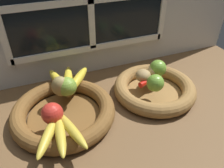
# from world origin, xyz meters

# --- Properties ---
(ground_plane) EXTENTS (1.40, 0.90, 0.03)m
(ground_plane) POSITION_xyz_m (0.00, 0.00, -0.01)
(ground_plane) COLOR brown
(back_wall) EXTENTS (1.40, 0.05, 0.55)m
(back_wall) POSITION_xyz_m (0.00, 0.30, 0.28)
(back_wall) COLOR silver
(back_wall) RESTS_ON ground_plane
(fruit_bowl_left) EXTENTS (0.35, 0.35, 0.05)m
(fruit_bowl_left) POSITION_xyz_m (-0.18, 0.04, 0.02)
(fruit_bowl_left) COLOR brown
(fruit_bowl_left) RESTS_ON ground_plane
(fruit_bowl_right) EXTENTS (0.31, 0.31, 0.05)m
(fruit_bowl_right) POSITION_xyz_m (0.17, 0.04, 0.02)
(fruit_bowl_right) COLOR olive
(fruit_bowl_right) RESTS_ON ground_plane
(apple_green_back) EXTENTS (0.07, 0.07, 0.07)m
(apple_green_back) POSITION_xyz_m (-0.15, 0.09, 0.09)
(apple_green_back) COLOR #7AA338
(apple_green_back) RESTS_ON fruit_bowl_left
(apple_red_front) EXTENTS (0.07, 0.07, 0.07)m
(apple_red_front) POSITION_xyz_m (-0.22, -0.02, 0.09)
(apple_red_front) COLOR red
(apple_red_front) RESTS_ON fruit_bowl_left
(pear_brown) EXTENTS (0.07, 0.06, 0.07)m
(pear_brown) POSITION_xyz_m (-0.17, 0.10, 0.09)
(pear_brown) COLOR olive
(pear_brown) RESTS_ON fruit_bowl_left
(banana_bunch_front) EXTENTS (0.15, 0.18, 0.03)m
(banana_bunch_front) POSITION_xyz_m (-0.21, -0.08, 0.07)
(banana_bunch_front) COLOR gold
(banana_bunch_front) RESTS_ON fruit_bowl_left
(banana_bunch_back) EXTENTS (0.16, 0.18, 0.03)m
(banana_bunch_back) POSITION_xyz_m (-0.14, 0.15, 0.07)
(banana_bunch_back) COLOR yellow
(banana_bunch_back) RESTS_ON fruit_bowl_left
(potato_oblong) EXTENTS (0.07, 0.07, 0.05)m
(potato_oblong) POSITION_xyz_m (0.13, 0.07, 0.08)
(potato_oblong) COLOR #A38451
(potato_oblong) RESTS_ON fruit_bowl_right
(potato_back) EXTENTS (0.08, 0.08, 0.05)m
(potato_back) POSITION_xyz_m (0.19, 0.09, 0.08)
(potato_back) COLOR tan
(potato_back) RESTS_ON fruit_bowl_right
(lime_near) EXTENTS (0.06, 0.06, 0.06)m
(lime_near) POSITION_xyz_m (0.14, -0.00, 0.08)
(lime_near) COLOR #6B9E33
(lime_near) RESTS_ON fruit_bowl_right
(lime_far) EXTENTS (0.07, 0.07, 0.07)m
(lime_far) POSITION_xyz_m (0.20, 0.08, 0.09)
(lime_far) COLOR #6B9E33
(lime_far) RESTS_ON fruit_bowl_right
(chili_pepper) EXTENTS (0.13, 0.06, 0.02)m
(chili_pepper) POSITION_xyz_m (0.16, 0.05, 0.06)
(chili_pepper) COLOR red
(chili_pepper) RESTS_ON fruit_bowl_right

